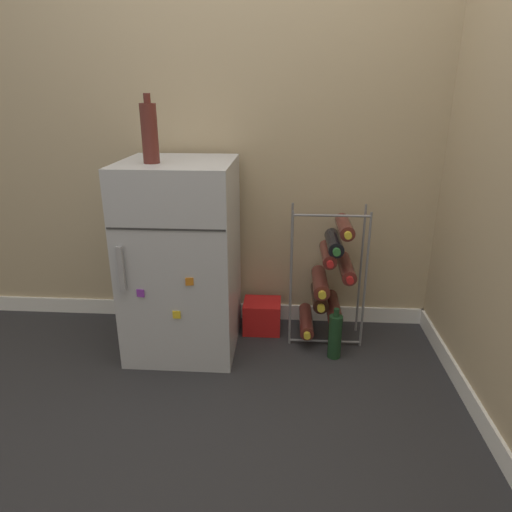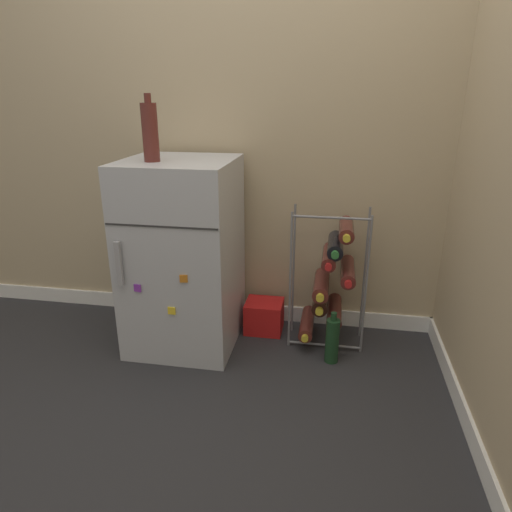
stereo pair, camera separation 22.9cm
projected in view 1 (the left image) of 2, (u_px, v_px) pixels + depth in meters
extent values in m
plane|color=#28282B|center=(274.00, 378.00, 2.13)|extent=(14.00, 14.00, 0.00)
cube|color=tan|center=(281.00, 93.00, 2.29)|extent=(6.67, 0.06, 2.50)
cube|color=white|center=(277.00, 312.00, 2.67)|extent=(6.67, 0.01, 0.09)
cube|color=#B7BABF|center=(182.00, 258.00, 2.27)|extent=(0.53, 0.53, 0.96)
cube|color=#2D2D2D|center=(165.00, 229.00, 1.94)|extent=(0.52, 0.00, 0.01)
cube|color=#9E9EA3|center=(121.00, 269.00, 2.00)|extent=(0.02, 0.02, 0.21)
cube|color=purple|center=(140.00, 293.00, 2.05)|extent=(0.04, 0.01, 0.04)
cube|color=orange|center=(189.00, 282.00, 2.01)|extent=(0.04, 0.01, 0.04)
cube|color=yellow|center=(177.00, 315.00, 2.07)|extent=(0.04, 0.01, 0.04)
cylinder|color=slate|center=(291.00, 281.00, 2.30)|extent=(0.01, 0.01, 0.72)
cylinder|color=slate|center=(365.00, 283.00, 2.27)|extent=(0.01, 0.01, 0.72)
cylinder|color=slate|center=(291.00, 269.00, 2.45)|extent=(0.01, 0.01, 0.72)
cylinder|color=slate|center=(361.00, 271.00, 2.43)|extent=(0.01, 0.01, 0.72)
cylinder|color=slate|center=(324.00, 341.00, 2.40)|extent=(0.37, 0.01, 0.01)
cylinder|color=slate|center=(332.00, 216.00, 2.17)|extent=(0.37, 0.01, 0.01)
cylinder|color=#56231E|center=(306.00, 321.00, 2.46)|extent=(0.07, 0.29, 0.07)
cylinder|color=gold|center=(307.00, 336.00, 2.31)|extent=(0.03, 0.02, 0.03)
cylinder|color=#56231E|center=(333.00, 307.00, 2.42)|extent=(0.08, 0.29, 0.08)
cylinder|color=black|center=(336.00, 321.00, 2.28)|extent=(0.04, 0.02, 0.04)
cylinder|color=black|center=(319.00, 296.00, 2.41)|extent=(0.08, 0.26, 0.08)
cylinder|color=gold|center=(321.00, 308.00, 2.27)|extent=(0.04, 0.02, 0.04)
cylinder|color=#56231E|center=(320.00, 282.00, 2.38)|extent=(0.08, 0.29, 0.08)
cylinder|color=gold|center=(322.00, 295.00, 2.23)|extent=(0.04, 0.02, 0.04)
cylinder|color=#56231E|center=(346.00, 268.00, 2.34)|extent=(0.07, 0.30, 0.07)
cylinder|color=red|center=(350.00, 280.00, 2.19)|extent=(0.04, 0.02, 0.04)
cylinder|color=#56231E|center=(328.00, 254.00, 2.32)|extent=(0.07, 0.26, 0.07)
cylinder|color=red|center=(330.00, 264.00, 2.19)|extent=(0.03, 0.02, 0.03)
cylinder|color=black|center=(334.00, 243.00, 2.30)|extent=(0.08, 0.26, 0.08)
cylinder|color=#2D7033|center=(337.00, 252.00, 2.17)|extent=(0.04, 0.02, 0.04)
cylinder|color=#56231E|center=(345.00, 227.00, 2.27)|extent=(0.07, 0.26, 0.07)
cylinder|color=gold|center=(348.00, 235.00, 2.13)|extent=(0.03, 0.02, 0.03)
cube|color=red|center=(262.00, 316.00, 2.53)|extent=(0.20, 0.18, 0.17)
cylinder|color=#56231E|center=(150.00, 134.00, 1.99)|extent=(0.07, 0.07, 0.25)
cylinder|color=#56231E|center=(147.00, 98.00, 1.94)|extent=(0.03, 0.03, 0.04)
cylinder|color=#19381E|center=(335.00, 337.00, 2.26)|extent=(0.07, 0.07, 0.23)
cylinder|color=#19381E|center=(337.00, 313.00, 2.22)|extent=(0.03, 0.03, 0.04)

